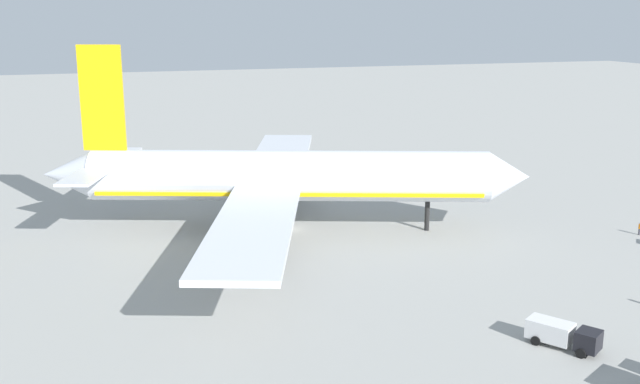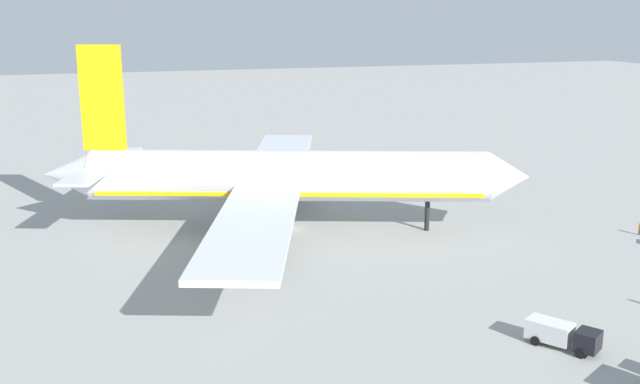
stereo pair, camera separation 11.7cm
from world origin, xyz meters
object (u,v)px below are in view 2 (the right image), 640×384
Objects in this scene: service_truck_5 at (562,334)px; traffic_cone_2 at (309,166)px; ground_worker_0 at (640,229)px; airliner at (281,177)px.

traffic_cone_2 is (1.62, 84.32, -1.05)m from service_truck_5.
ground_worker_0 reaches higher than traffic_cone_2.
traffic_cone_2 is at bearing 88.90° from service_truck_5.
ground_worker_0 is at bearing -21.13° from airliner.
traffic_cone_2 is (16.43, 39.76, -7.38)m from airliner.
service_truck_5 is at bearing -91.10° from traffic_cone_2.
service_truck_5 is at bearing -71.62° from airliner.
service_truck_5 is 3.79× the size of ground_worker_0.
ground_worker_0 is at bearing -62.28° from traffic_cone_2.
service_truck_5 reaches higher than traffic_cone_2.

